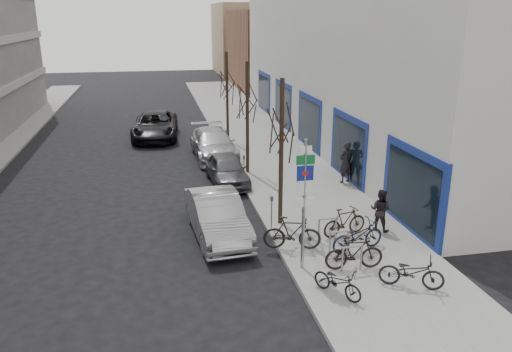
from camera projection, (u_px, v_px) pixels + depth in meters
name	position (u px, v px, depth m)	size (l,w,h in m)	color
ground	(225.00, 280.00, 14.91)	(120.00, 120.00, 0.00)	black
sidewalk_east	(285.00, 171.00, 25.07)	(5.00, 70.00, 0.15)	slate
commercial_building	(453.00, 57.00, 31.54)	(20.00, 32.00, 10.00)	#B7B7B2
brick_building_far	(291.00, 49.00, 53.44)	(12.00, 14.00, 8.00)	brown
tan_building_far	(265.00, 38.00, 67.36)	(13.00, 12.00, 9.00)	#937A5B
highway_sign_pole	(304.00, 197.00, 14.60)	(0.55, 0.10, 4.20)	gray
bike_rack	(339.00, 240.00, 15.99)	(0.66, 2.26, 0.83)	gray
tree_near	(282.00, 118.00, 17.40)	(1.80, 1.80, 5.50)	black
tree_mid	(247.00, 92.00, 23.46)	(1.80, 1.80, 5.50)	black
tree_far	(227.00, 76.00, 29.51)	(1.80, 1.80, 5.50)	black
meter_front	(272.00, 209.00, 17.83)	(0.10, 0.08, 1.27)	gray
meter_mid	(244.00, 166.00, 22.96)	(0.10, 0.08, 1.27)	gray
meter_back	(227.00, 138.00, 28.08)	(0.10, 0.08, 1.27)	gray
bike_near_left	(338.00, 280.00, 13.67)	(0.47, 1.57, 0.96)	black
bike_near_right	(354.00, 252.00, 15.07)	(0.54, 1.82, 1.11)	black
bike_mid_curb	(358.00, 233.00, 16.28)	(0.59, 1.94, 1.19)	black
bike_mid_inner	(292.00, 233.00, 16.37)	(0.57, 1.92, 1.17)	black
bike_far_curb	(412.00, 270.00, 14.06)	(0.55, 1.81, 1.10)	black
bike_far_inner	(345.00, 221.00, 17.39)	(0.52, 1.74, 1.06)	black
parked_car_front	(217.00, 216.00, 17.60)	(1.64, 4.70, 1.55)	#98989C
parked_car_mid	(227.00, 169.00, 23.21)	(1.63, 4.06, 1.38)	#4B4B50
parked_car_back	(214.00, 144.00, 27.42)	(2.18, 5.36, 1.56)	#AAAAAF
lane_car	(155.00, 126.00, 31.79)	(2.71, 5.88, 1.63)	black
pedestrian_near	(346.00, 162.00, 22.82)	(0.71, 0.46, 1.94)	black
pedestrian_far	(380.00, 210.00, 17.77)	(0.57, 0.39, 1.55)	black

